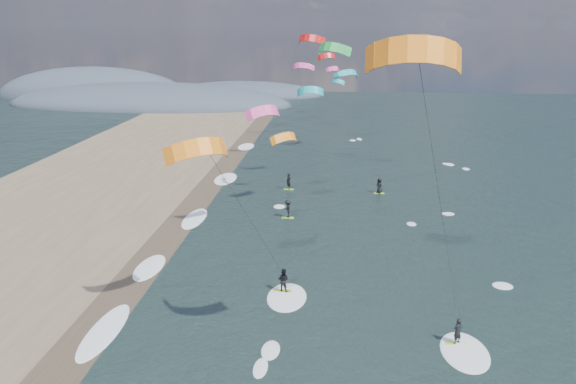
{
  "coord_description": "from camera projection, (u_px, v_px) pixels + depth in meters",
  "views": [
    {
      "loc": [
        2.03,
        -22.01,
        17.21
      ],
      "look_at": [
        -1.0,
        12.0,
        7.0
      ],
      "focal_mm": 35.0,
      "sensor_mm": 36.0,
      "label": 1
    }
  ],
  "objects": [
    {
      "name": "bg_kite_field",
      "position": [
        320.0,
        70.0,
        72.7
      ],
      "size": [
        10.86,
        70.19,
        9.92
      ],
      "color": "red",
      "rests_on": "ground"
    },
    {
      "name": "far_kitesurfers",
      "position": [
        315.0,
        195.0,
        55.91
      ],
      "size": [
        10.8,
        10.35,
        1.84
      ],
      "color": "#94DB26",
      "rests_on": "ground"
    },
    {
      "name": "shoreline_surf",
      "position": [
        158.0,
        269.0,
        41.1
      ],
      "size": [
        2.4,
        79.4,
        0.11
      ],
      "color": "white",
      "rests_on": "ground"
    },
    {
      "name": "coastal_hills",
      "position": [
        140.0,
        100.0,
        132.86
      ],
      "size": [
        80.0,
        41.0,
        15.0
      ],
      "color": "#3D4756",
      "rests_on": "ground"
    },
    {
      "name": "kitesurfer_near_b",
      "position": [
        235.0,
        201.0,
        31.64
      ],
      "size": [
        6.98,
        9.0,
        12.32
      ],
      "color": "#94DB26",
      "rests_on": "ground"
    },
    {
      "name": "kitesurfer_near_a",
      "position": [
        430.0,
        135.0,
        23.51
      ],
      "size": [
        7.49,
        8.23,
        17.2
      ],
      "color": "#94DB26",
      "rests_on": "ground"
    },
    {
      "name": "wet_sand_strip",
      "position": [
        118.0,
        299.0,
        36.67
      ],
      "size": [
        3.0,
        240.0,
        0.0
      ],
      "primitive_type": "cube",
      "color": "#382D23",
      "rests_on": "ground"
    }
  ]
}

